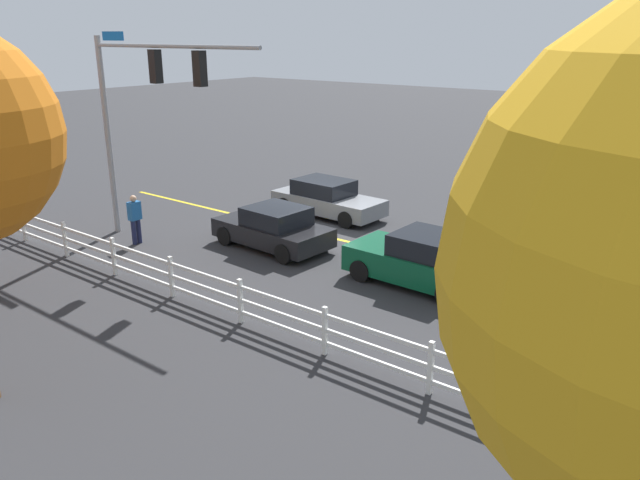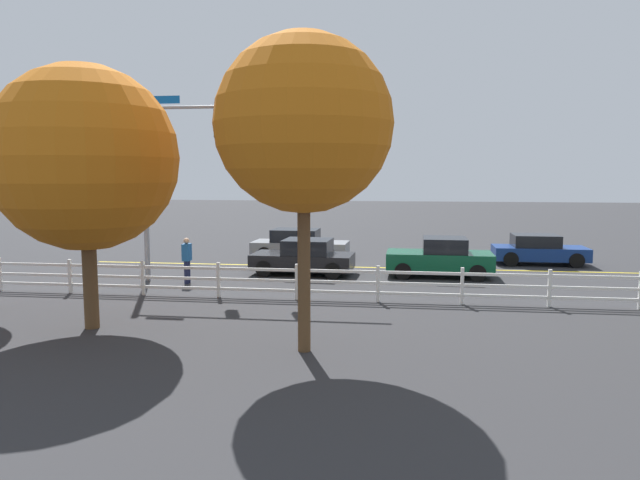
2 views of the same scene
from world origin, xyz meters
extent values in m
plane|color=#2D2D30|center=(0.00, 0.00, 0.00)|extent=(120.00, 120.00, 0.00)
cube|color=gold|center=(-4.00, 0.00, 0.00)|extent=(28.00, 0.16, 0.01)
cylinder|color=gray|center=(5.80, 4.10, 3.37)|extent=(0.20, 0.20, 6.73)
cylinder|color=gray|center=(2.15, 4.10, 6.43)|extent=(7.29, 0.12, 0.12)
cube|color=#0C59B2|center=(4.90, 4.12, 6.71)|extent=(1.10, 0.03, 0.28)
cube|color=black|center=(2.89, 4.10, 5.83)|extent=(0.32, 0.28, 1.00)
sphere|color=red|center=(2.89, 3.95, 6.15)|extent=(0.17, 0.17, 0.17)
sphere|color=orange|center=(2.89, 3.95, 5.83)|extent=(0.17, 0.17, 0.17)
sphere|color=#148C19|center=(2.89, 3.95, 5.51)|extent=(0.17, 0.17, 0.17)
cube|color=black|center=(0.90, 4.10, 5.83)|extent=(0.32, 0.28, 1.00)
sphere|color=red|center=(0.90, 3.95, 6.15)|extent=(0.17, 0.17, 0.17)
sphere|color=orange|center=(0.90, 3.95, 5.83)|extent=(0.17, 0.17, 0.17)
sphere|color=#148C19|center=(0.90, 3.95, 5.51)|extent=(0.17, 0.17, 0.17)
cube|color=navy|center=(-9.88, -1.87, 0.51)|extent=(4.02, 1.77, 0.57)
cube|color=black|center=(-9.68, -1.88, 1.06)|extent=(1.98, 1.57, 0.54)
cylinder|color=black|center=(-8.53, -2.69, 0.32)|extent=(0.64, 0.23, 0.64)
cylinder|color=black|center=(-8.50, -1.10, 0.32)|extent=(0.64, 0.23, 0.64)
cube|color=#0C4C2D|center=(-5.23, 1.81, 0.59)|extent=(4.12, 1.99, 0.74)
cube|color=black|center=(-5.43, 1.82, 1.25)|extent=(1.71, 1.74, 0.58)
cylinder|color=black|center=(-3.82, 2.66, 0.32)|extent=(0.64, 0.23, 0.64)
cylinder|color=black|center=(-3.86, 0.89, 0.32)|extent=(0.64, 0.23, 0.64)
cylinder|color=black|center=(-6.59, 2.73, 0.32)|extent=(0.64, 0.23, 0.64)
cylinder|color=black|center=(-6.63, 0.96, 0.32)|extent=(0.64, 0.23, 0.64)
cube|color=black|center=(0.18, 1.99, 0.53)|extent=(4.12, 2.10, 0.61)
cube|color=black|center=(-0.02, 2.00, 1.12)|extent=(1.94, 1.79, 0.58)
cylinder|color=black|center=(1.59, 2.79, 0.32)|extent=(0.65, 0.25, 0.64)
cylinder|color=black|center=(1.50, 1.04, 0.32)|extent=(0.65, 0.25, 0.64)
cylinder|color=black|center=(-1.14, 2.94, 0.32)|extent=(0.65, 0.25, 0.64)
cylinder|color=black|center=(-1.24, 1.19, 0.32)|extent=(0.65, 0.25, 0.64)
cube|color=slate|center=(0.97, -2.14, 0.52)|extent=(4.56, 1.96, 0.61)
cube|color=black|center=(1.19, -2.15, 1.12)|extent=(2.20, 1.69, 0.59)
cylinder|color=black|center=(-0.59, -2.91, 0.32)|extent=(0.65, 0.25, 0.64)
cylinder|color=black|center=(-0.53, -1.25, 0.32)|extent=(0.65, 0.25, 0.64)
cylinder|color=black|center=(2.46, -3.03, 0.32)|extent=(0.65, 0.25, 0.64)
cylinder|color=black|center=(2.53, -1.37, 0.32)|extent=(0.65, 0.25, 0.64)
cylinder|color=#191E3F|center=(4.07, 4.44, 0.42)|extent=(0.16, 0.16, 0.85)
cylinder|color=#191E3F|center=(4.07, 4.64, 0.42)|extent=(0.16, 0.16, 0.85)
cube|color=#1E5999|center=(4.07, 4.54, 1.16)|extent=(0.27, 0.40, 0.62)
sphere|color=tan|center=(4.07, 4.54, 1.58)|extent=(0.22, 0.22, 0.22)
cube|color=white|center=(-10.80, 6.70, 0.57)|extent=(0.10, 0.10, 1.15)
cube|color=white|center=(-8.20, 6.70, 0.57)|extent=(0.10, 0.10, 1.15)
cube|color=white|center=(-5.60, 6.70, 0.57)|extent=(0.10, 0.10, 1.15)
cube|color=white|center=(-3.00, 6.70, 0.57)|extent=(0.10, 0.10, 1.15)
cube|color=white|center=(-0.40, 6.70, 0.57)|extent=(0.10, 0.10, 1.15)
cube|color=white|center=(2.20, 6.70, 0.57)|extent=(0.10, 0.10, 1.15)
cube|color=white|center=(4.80, 6.70, 0.57)|extent=(0.10, 0.10, 1.15)
cube|color=white|center=(7.40, 6.70, 0.57)|extent=(0.10, 0.10, 1.15)
cube|color=white|center=(-3.00, 6.70, 0.95)|extent=(26.00, 0.06, 0.09)
cube|color=white|center=(-3.00, 6.70, 0.60)|extent=(26.00, 0.06, 0.09)
cube|color=white|center=(-3.00, 6.70, 0.28)|extent=(26.00, 0.06, 0.09)
camera|label=1|loc=(-12.99, 16.43, 6.78)|focal=34.61mm
camera|label=2|loc=(-3.59, 24.89, 4.05)|focal=32.73mm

